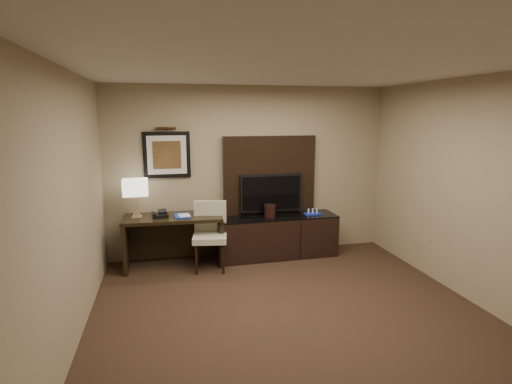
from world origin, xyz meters
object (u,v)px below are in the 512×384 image
object	(u,v)px
desk_chair	(210,237)
minibar_tray	(313,211)
table_lamp	(136,197)
desk	(174,241)
desk_phone	(160,214)
credenza	(276,236)
ice_bucket	(270,211)
tv	(271,193)

from	to	relation	value
desk_chair	minibar_tray	bearing A→B (deg)	19.19
table_lamp	desk_chair	bearing A→B (deg)	-17.94
desk	desk_chair	bearing A→B (deg)	-25.42
desk_phone	minibar_tray	world-z (taller)	desk_phone
minibar_tray	desk	bearing A→B (deg)	-179.32
credenza	table_lamp	xyz separation A→B (m)	(-2.12, 0.01, 0.74)
minibar_tray	desk_phone	bearing A→B (deg)	-178.84
desk	desk_phone	xyz separation A→B (m)	(-0.18, -0.02, 0.44)
ice_bucket	minibar_tray	world-z (taller)	ice_bucket
tv	desk_phone	bearing A→B (deg)	-173.01
ice_bucket	credenza	bearing A→B (deg)	17.95
desk_phone	ice_bucket	world-z (taller)	desk_phone
desk	minibar_tray	bearing A→B (deg)	3.38
credenza	ice_bucket	xyz separation A→B (m)	(-0.12, -0.04, 0.43)
credenza	minibar_tray	size ratio (longest dim) A/B	7.19
desk	tv	size ratio (longest dim) A/B	1.44
credenza	minibar_tray	world-z (taller)	minibar_tray
credenza	desk_phone	xyz separation A→B (m)	(-1.79, -0.07, 0.49)
tv	table_lamp	distance (m)	2.07
credenza	ice_bucket	world-z (taller)	ice_bucket
desk	table_lamp	xyz separation A→B (m)	(-0.52, 0.06, 0.69)
desk	desk_chair	size ratio (longest dim) A/B	1.43
desk_chair	credenza	bearing A→B (deg)	25.66
desk_phone	ice_bucket	bearing A→B (deg)	-4.75
ice_bucket	table_lamp	bearing A→B (deg)	178.64
tv	ice_bucket	world-z (taller)	tv
credenza	minibar_tray	distance (m)	0.71
tv	minibar_tray	size ratio (longest dim) A/B	3.72
table_lamp	minibar_tray	bearing A→B (deg)	-0.70
desk_chair	desk_phone	xyz separation A→B (m)	(-0.69, 0.25, 0.32)
tv	desk_chair	xyz separation A→B (m)	(-1.04, -0.46, -0.52)
tv	ice_bucket	bearing A→B (deg)	-109.46
table_lamp	desk_phone	distance (m)	0.43
table_lamp	desk_phone	xyz separation A→B (m)	(0.34, -0.08, -0.25)
desk	minibar_tray	distance (m)	2.23
tv	table_lamp	size ratio (longest dim) A/B	1.64
desk_chair	desk_phone	distance (m)	0.81
credenza	minibar_tray	xyz separation A→B (m)	(0.60, -0.02, 0.38)
desk_chair	desk_phone	bearing A→B (deg)	169.24
desk	minibar_tray	xyz separation A→B (m)	(2.21, 0.03, 0.33)
desk_chair	table_lamp	xyz separation A→B (m)	(-1.03, 0.33, 0.57)
credenza	desk_chair	size ratio (longest dim) A/B	1.93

